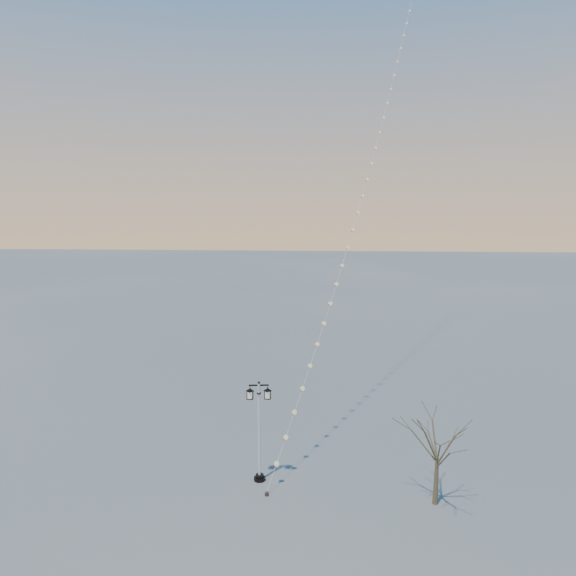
# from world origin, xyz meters

# --- Properties ---
(ground) EXTENTS (300.00, 300.00, 0.00)m
(ground) POSITION_xyz_m (0.00, 0.00, 0.00)
(ground) COLOR slate
(ground) RESTS_ON ground
(street_lamp) EXTENTS (1.31, 0.58, 5.19)m
(street_lamp) POSITION_xyz_m (-0.70, 1.51, 2.87)
(street_lamp) COLOR black
(street_lamp) RESTS_ON ground
(bare_tree) EXTENTS (2.48, 2.48, 4.12)m
(bare_tree) POSITION_xyz_m (7.72, 0.05, 2.86)
(bare_tree) COLOR brown
(bare_tree) RESTS_ON ground
(kite_train) EXTENTS (12.48, 34.71, 39.01)m
(kite_train) POSITION_xyz_m (5.76, 17.18, 19.38)
(kite_train) COLOR #32201D
(kite_train) RESTS_ON ground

